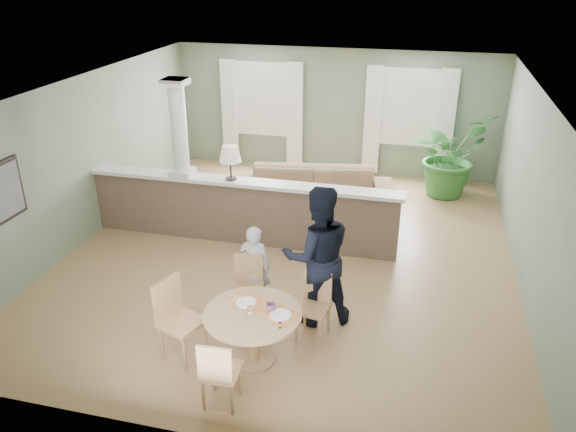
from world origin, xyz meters
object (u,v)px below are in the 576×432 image
(houseplant, at_px, (449,155))
(child_person, at_px, (255,267))
(dining_table, at_px, (254,323))
(man_person, at_px, (318,256))
(chair_far_boy, at_px, (249,283))
(sofa, at_px, (312,195))
(chair_far_man, at_px, (315,301))
(chair_near, at_px, (219,371))
(chair_side, at_px, (176,316))

(houseplant, height_order, child_person, houseplant)
(dining_table, height_order, man_person, man_person)
(chair_far_boy, xyz_separation_m, child_person, (0.02, 0.21, 0.13))
(sofa, distance_m, chair_far_man, 3.59)
(chair_near, distance_m, child_person, 1.96)
(child_person, bearing_deg, sofa, -91.07)
(sofa, bearing_deg, chair_side, -109.74)
(chair_far_boy, bearing_deg, chair_near, -98.56)
(child_person, xyz_separation_m, man_person, (0.88, -0.11, 0.34))
(dining_table, xyz_separation_m, chair_side, (-0.92, -0.09, 0.01))
(chair_far_man, height_order, child_person, child_person)
(houseplant, relative_size, chair_far_boy, 1.93)
(sofa, xyz_separation_m, chair_side, (-0.75, -4.32, 0.13))
(chair_side, bearing_deg, chair_near, -112.27)
(chair_far_man, xyz_separation_m, man_person, (-0.04, 0.32, 0.47))
(chair_near, bearing_deg, chair_side, -43.61)
(houseplant, relative_size, chair_far_man, 1.91)
(houseplant, xyz_separation_m, dining_table, (-2.25, -5.95, -0.27))
(dining_table, xyz_separation_m, chair_far_man, (0.58, 0.72, -0.07))
(chair_far_boy, height_order, chair_side, chair_side)
(dining_table, height_order, chair_near, chair_near)
(man_person, bearing_deg, chair_far_man, 74.07)
(houseplant, bearing_deg, chair_far_boy, -117.45)
(chair_near, height_order, man_person, man_person)
(chair_far_man, relative_size, chair_near, 1.00)
(dining_table, height_order, chair_far_man, chair_far_man)
(sofa, xyz_separation_m, chair_near, (0.04, -5.03, 0.04))
(dining_table, bearing_deg, chair_near, -99.44)
(chair_near, xyz_separation_m, child_person, (-0.20, 1.95, 0.13))
(chair_far_man, relative_size, man_person, 0.46)
(chair_far_boy, height_order, chair_far_man, chair_far_man)
(sofa, bearing_deg, man_person, -87.24)
(sofa, relative_size, chair_near, 3.44)
(chair_far_man, bearing_deg, sofa, 109.84)
(chair_far_boy, xyz_separation_m, chair_far_man, (0.94, -0.22, 0.00))
(chair_far_boy, relative_size, chair_side, 0.85)
(chair_far_boy, bearing_deg, dining_table, -85.02)
(chair_far_boy, bearing_deg, man_person, -9.26)
(child_person, bearing_deg, man_person, 175.19)
(dining_table, height_order, chair_side, chair_side)
(sofa, relative_size, child_person, 2.44)
(man_person, bearing_deg, chair_far_boy, -15.87)
(sofa, distance_m, man_person, 3.31)
(houseplant, bearing_deg, man_person, -109.15)
(man_person, bearing_deg, houseplant, -131.62)
(dining_table, distance_m, chair_near, 0.82)
(chair_far_man, bearing_deg, chair_far_boy, 174.58)
(sofa, height_order, dining_table, sofa)
(sofa, xyz_separation_m, man_person, (0.71, -3.19, 0.52))
(houseplant, height_order, chair_near, houseplant)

